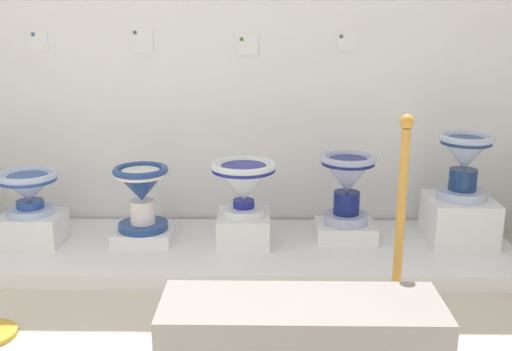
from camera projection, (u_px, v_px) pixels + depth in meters
The scene contains 17 objects.
display_platform at pixel (245, 251), 3.63m from camera, with size 3.24×0.92×0.09m, color white.
plinth_block_central_ornate at pixel (33, 229), 3.61m from camera, with size 0.36×0.30×0.19m, color white.
antique_toilet_central_ornate at pixel (28, 188), 3.54m from camera, with size 0.35×0.35×0.26m.
plinth_block_leftmost at pixel (144, 235), 3.66m from camera, with size 0.35×0.29×0.08m, color white.
antique_toilet_leftmost at pixel (141, 189), 3.58m from camera, with size 0.33×0.33×0.39m.
plinth_block_rightmost at pixel (244, 228), 3.63m from camera, with size 0.31×0.35×0.18m, color white.
antique_toilet_rightmost at pixel (244, 181), 3.55m from camera, with size 0.40×0.40×0.33m.
plinth_block_squat_floral at pixel (345, 231), 3.69m from camera, with size 0.36×0.29×0.10m, color white.
antique_toilet_squat_floral at pixel (347, 180), 3.61m from camera, with size 0.34×0.34×0.43m.
plinth_block_pale_glazed at pixel (459, 220), 3.64m from camera, with size 0.39×0.39×0.27m, color white.
antique_toilet_pale_glazed at pixel (465, 159), 3.54m from camera, with size 0.32×0.32×0.39m.
info_placard_first at pixel (39, 40), 3.79m from camera, with size 0.11×0.01×0.13m.
info_placard_second at pixel (142, 40), 3.78m from camera, with size 0.14×0.01×0.15m.
info_placard_third at pixel (248, 45), 3.78m from camera, with size 0.13×0.01×0.13m.
info_placard_fourth at pixel (347, 42), 3.76m from camera, with size 0.12×0.01×0.11m.
stanchion_post_near_right at pixel (397, 272), 2.65m from camera, with size 0.24×0.24×1.04m.
museum_bench at pixel (301, 349), 2.28m from camera, with size 1.06×0.36×0.40m, color gray.
Camera 1 is at (1.95, -1.20, 1.43)m, focal length 41.76 mm.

